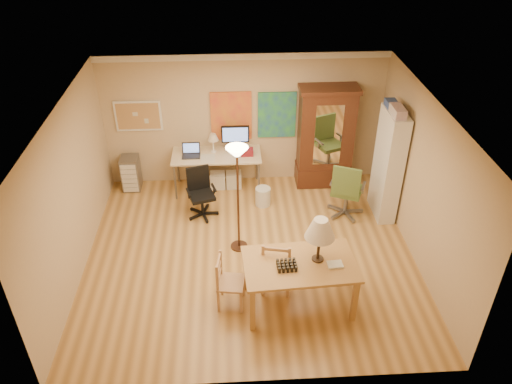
{
  "coord_description": "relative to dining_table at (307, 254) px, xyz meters",
  "views": [
    {
      "loc": [
        -0.28,
        -6.53,
        5.55
      ],
      "look_at": [
        0.11,
        0.3,
        1.07
      ],
      "focal_mm": 35.0,
      "sensor_mm": 36.0,
      "label": 1
    }
  ],
  "objects": [
    {
      "name": "floor",
      "position": [
        -0.75,
        1.16,
        -0.96
      ],
      "size": [
        5.5,
        5.5,
        0.0
      ],
      "primitive_type": "plane",
      "color": "olive",
      "rests_on": "ground"
    },
    {
      "name": "ladder_chair_left",
      "position": [
        -1.12,
        0.05,
        -0.55
      ],
      "size": [
        0.44,
        0.45,
        0.87
      ],
      "color": "#A7764C",
      "rests_on": "floor"
    },
    {
      "name": "bookshelf",
      "position": [
        1.79,
        2.27,
        0.07
      ],
      "size": [
        0.31,
        0.83,
        2.07
      ],
      "color": "white",
      "rests_on": "floor"
    },
    {
      "name": "art_panel_right",
      "position": [
        -0.1,
        3.63,
        0.49
      ],
      "size": [
        0.75,
        0.04,
        0.95
      ],
      "primitive_type": "cube",
      "color": "#245E91",
      "rests_on": "floor"
    },
    {
      "name": "drawer_cart",
      "position": [
        -3.07,
        3.41,
        -0.61
      ],
      "size": [
        0.35,
        0.42,
        0.7
      ],
      "color": "slate",
      "rests_on": "floor"
    },
    {
      "name": "wastebin",
      "position": [
        -0.44,
        2.65,
        -0.78
      ],
      "size": [
        0.3,
        0.3,
        0.37
      ],
      "primitive_type": "cylinder",
      "color": "silver",
      "rests_on": "floor"
    },
    {
      "name": "office_chair_black",
      "position": [
        -1.61,
        2.38,
        -0.7
      ],
      "size": [
        0.59,
        0.59,
        0.96
      ],
      "color": "black",
      "rests_on": "floor"
    },
    {
      "name": "armoire",
      "position": [
        0.85,
        3.4,
        -0.05
      ],
      "size": [
        1.14,
        0.54,
        2.1
      ],
      "color": "#3B1910",
      "rests_on": "floor"
    },
    {
      "name": "office_chair_green",
      "position": [
        1.08,
        2.22,
        -0.66
      ],
      "size": [
        0.7,
        0.7,
        1.14
      ],
      "color": "slate",
      "rests_on": "floor"
    },
    {
      "name": "torchiere_lamp",
      "position": [
        -0.94,
        1.38,
        0.61
      ],
      "size": [
        0.36,
        0.36,
        1.96
      ],
      "color": "#43291B",
      "rests_on": "floor"
    },
    {
      "name": "crown_molding",
      "position": [
        -0.75,
        3.62,
        1.68
      ],
      "size": [
        5.5,
        0.08,
        0.12
      ],
      "primitive_type": "cube",
      "color": "white",
      "rests_on": "floor"
    },
    {
      "name": "ladder_chair_back",
      "position": [
        -0.39,
        0.31,
        -0.51
      ],
      "size": [
        0.53,
        0.51,
        0.97
      ],
      "color": "#A7764C",
      "rests_on": "floor"
    },
    {
      "name": "computer_desk",
      "position": [
        -1.29,
        3.32,
        -0.48
      ],
      "size": [
        1.75,
        0.77,
        1.32
      ],
      "color": "tan",
      "rests_on": "floor"
    },
    {
      "name": "dining_table",
      "position": [
        0.0,
        0.0,
        0.0
      ],
      "size": [
        1.67,
        1.07,
        1.52
      ],
      "color": "#985E31",
      "rests_on": "floor"
    },
    {
      "name": "corkboard",
      "position": [
        -2.8,
        3.63,
        0.54
      ],
      "size": [
        0.9,
        0.04,
        0.62
      ],
      "primitive_type": "cube",
      "color": "tan",
      "rests_on": "floor"
    },
    {
      "name": "art_panel_left",
      "position": [
        -1.0,
        3.63,
        0.49
      ],
      "size": [
        0.8,
        0.04,
        1.0
      ],
      "primitive_type": "cube",
      "color": "gold",
      "rests_on": "floor"
    }
  ]
}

